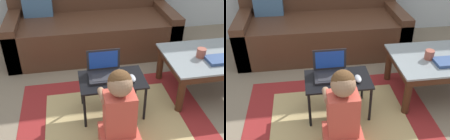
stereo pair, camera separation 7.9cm
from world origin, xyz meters
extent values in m
plane|color=#7F705B|center=(0.00, 0.00, 0.00)|extent=(16.00, 16.00, 0.00)
cube|color=maroon|center=(-0.02, -0.22, 0.00)|extent=(1.72, 1.57, 0.01)
cube|color=tan|center=(-0.02, -0.22, 0.01)|extent=(1.24, 1.13, 0.00)
cube|color=#4C2D1E|center=(-0.04, 1.27, 0.23)|extent=(2.09, 0.92, 0.46)
cube|color=#4C2D1E|center=(-1.00, 1.27, 0.27)|extent=(0.16, 0.92, 0.54)
cube|color=#4C2D1E|center=(0.93, 1.27, 0.27)|extent=(0.16, 0.92, 0.54)
cube|color=#426689|center=(-0.70, 1.46, 0.64)|extent=(0.36, 0.14, 0.36)
cube|color=gray|center=(1.01, 0.18, 0.41)|extent=(0.91, 0.68, 0.02)
cube|color=#422314|center=(1.01, 0.18, 0.36)|extent=(0.87, 0.65, 0.07)
cylinder|color=#422314|center=(0.61, -0.11, 0.20)|extent=(0.07, 0.07, 0.40)
cylinder|color=#422314|center=(0.61, 0.46, 0.20)|extent=(0.07, 0.07, 0.40)
cube|color=black|center=(-0.02, -0.01, 0.37)|extent=(0.58, 0.37, 0.02)
cylinder|color=black|center=(-0.28, -0.17, 0.18)|extent=(0.02, 0.02, 0.37)
cylinder|color=black|center=(0.25, -0.17, 0.18)|extent=(0.02, 0.02, 0.37)
cylinder|color=black|center=(-0.28, 0.15, 0.18)|extent=(0.02, 0.02, 0.37)
cylinder|color=black|center=(0.25, 0.15, 0.18)|extent=(0.02, 0.02, 0.37)
cube|color=#232328|center=(-0.07, 0.02, 0.39)|extent=(0.30, 0.21, 0.02)
cube|color=#28282D|center=(-0.07, 0.01, 0.40)|extent=(0.25, 0.13, 0.00)
cube|color=#232328|center=(-0.07, 0.13, 0.50)|extent=(0.30, 0.01, 0.20)
cube|color=#1E47B7|center=(-0.07, 0.12, 0.50)|extent=(0.26, 0.00, 0.17)
ellipsoid|color=#B2B7C1|center=(0.15, -0.06, 0.40)|extent=(0.06, 0.11, 0.04)
cube|color=#CC4C3D|center=(-0.04, -0.44, 0.09)|extent=(0.31, 0.27, 0.18)
cube|color=#CC4C3D|center=(-0.04, -0.44, 0.36)|extent=(0.23, 0.18, 0.36)
sphere|color=#9E7556|center=(-0.04, -0.44, 0.63)|extent=(0.18, 0.18, 0.18)
sphere|color=brown|center=(-0.04, -0.43, 0.65)|extent=(0.17, 0.17, 0.17)
cylinder|color=#9E7556|center=(-0.15, -0.32, 0.46)|extent=(0.06, 0.25, 0.13)
cylinder|color=#9E7556|center=(0.07, -0.32, 0.46)|extent=(0.06, 0.25, 0.13)
cylinder|color=#994C3D|center=(0.89, 0.16, 0.46)|extent=(0.09, 0.09, 0.09)
cube|color=#334C7F|center=(1.02, 0.05, 0.43)|extent=(0.23, 0.18, 0.03)
camera|label=1|loc=(-0.36, -1.87, 1.69)|focal=42.00mm
camera|label=2|loc=(-0.28, -1.89, 1.69)|focal=42.00mm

